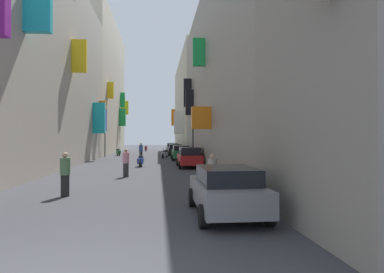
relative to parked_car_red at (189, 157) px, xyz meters
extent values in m
plane|color=#38383D|center=(-4.02, 9.95, -0.80)|extent=(140.00, 140.00, 0.00)
cube|color=yellow|center=(-8.47, 0.97, 7.80)|extent=(1.11, 0.35, 2.54)
cube|color=#19B2BF|center=(-8.37, -7.94, 7.84)|extent=(1.31, 0.42, 2.25)
cube|color=#B2A899|center=(-12.02, 8.22, 6.98)|extent=(6.00, 12.76, 15.56)
cube|color=orange|center=(-8.68, 12.70, 4.63)|extent=(0.70, 0.65, 2.08)
cube|color=blue|center=(-8.57, 11.80, 3.43)|extent=(0.92, 0.46, 2.43)
cube|color=#19B2BF|center=(-8.42, 9.13, 3.51)|extent=(1.21, 0.52, 3.14)
cube|color=#BCB29E|center=(-12.02, 27.28, 9.37)|extent=(6.00, 25.35, 20.35)
cube|color=green|center=(-8.63, 32.97, 8.19)|extent=(0.78, 0.49, 2.55)
cube|color=white|center=(-8.71, 35.52, 7.77)|extent=(0.63, 0.40, 2.39)
cube|color=green|center=(-8.48, 31.29, 5.01)|extent=(1.09, 0.44, 2.99)
cube|color=yellow|center=(-8.62, 18.55, 7.74)|extent=(0.82, 0.60, 2.15)
cube|color=yellow|center=(-8.42, 35.20, 7.01)|extent=(1.20, 0.37, 2.50)
cube|color=gray|center=(3.98, -0.20, 5.99)|extent=(6.00, 27.15, 13.58)
cube|color=black|center=(0.58, 7.89, 6.05)|extent=(0.79, 0.46, 2.86)
cube|color=orange|center=(0.35, -4.24, 2.74)|extent=(1.25, 0.48, 1.43)
cube|color=green|center=(0.54, -1.57, 7.68)|extent=(0.88, 0.39, 2.01)
cube|color=black|center=(0.59, 5.93, 4.86)|extent=(0.77, 0.42, 2.42)
cube|color=#BCB29E|center=(3.98, 26.66, 6.49)|extent=(6.00, 26.58, 14.58)
cube|color=white|center=(0.35, 18.14, 3.51)|extent=(1.26, 0.57, 3.06)
cube|color=orange|center=(0.59, 38.65, 5.52)|extent=(0.78, 0.59, 3.19)
cube|color=#B21E1E|center=(0.00, 0.06, -0.17)|extent=(1.66, 4.19, 0.67)
cube|color=black|center=(0.00, -0.15, 0.46)|extent=(1.46, 2.34, 0.58)
cylinder|color=black|center=(-0.83, 1.44, -0.50)|extent=(0.18, 0.60, 0.60)
cylinder|color=black|center=(0.83, 1.44, -0.50)|extent=(0.18, 0.60, 0.60)
cylinder|color=black|center=(-0.83, -1.32, -0.50)|extent=(0.18, 0.60, 0.60)
cylinder|color=black|center=(0.83, -1.32, -0.50)|extent=(0.18, 0.60, 0.60)
cube|color=#B7B7BC|center=(-0.33, 22.20, -0.16)|extent=(1.73, 4.29, 0.69)
cube|color=black|center=(-0.33, 21.99, 0.42)|extent=(1.53, 2.40, 0.47)
cylinder|color=black|center=(-1.20, 23.62, -0.50)|extent=(0.18, 0.60, 0.60)
cylinder|color=black|center=(0.53, 23.62, -0.50)|extent=(0.18, 0.60, 0.60)
cylinder|color=black|center=(-1.20, 20.79, -0.50)|extent=(0.18, 0.60, 0.60)
cylinder|color=black|center=(0.53, 20.79, -0.50)|extent=(0.18, 0.60, 0.60)
cube|color=gold|center=(-0.14, 28.62, -0.21)|extent=(1.71, 4.19, 0.59)
cube|color=black|center=(-0.14, 28.41, 0.37)|extent=(1.50, 2.35, 0.57)
cylinder|color=black|center=(-0.99, 30.01, -0.50)|extent=(0.18, 0.60, 0.60)
cylinder|color=black|center=(0.72, 30.01, -0.50)|extent=(0.18, 0.60, 0.60)
cylinder|color=black|center=(-0.99, 27.24, -0.50)|extent=(0.18, 0.60, 0.60)
cylinder|color=black|center=(0.72, 27.24, -0.50)|extent=(0.18, 0.60, 0.60)
cube|color=#236638|center=(-0.08, 8.29, -0.15)|extent=(1.74, 4.40, 0.70)
cube|color=black|center=(-0.08, 8.08, 0.44)|extent=(1.53, 2.46, 0.49)
cylinder|color=black|center=(-0.95, 9.75, -0.50)|extent=(0.18, 0.60, 0.60)
cylinder|color=black|center=(0.79, 9.75, -0.50)|extent=(0.18, 0.60, 0.60)
cylinder|color=black|center=(-0.95, 6.84, -0.50)|extent=(0.18, 0.60, 0.60)
cylinder|color=black|center=(0.79, 6.84, -0.50)|extent=(0.18, 0.60, 0.60)
cube|color=black|center=(-0.22, 17.07, -0.16)|extent=(1.71, 4.11, 0.70)
cube|color=black|center=(-0.22, 16.87, 0.43)|extent=(1.50, 2.30, 0.48)
cylinder|color=black|center=(-1.07, 18.43, -0.50)|extent=(0.18, 0.60, 0.60)
cylinder|color=black|center=(0.64, 18.43, -0.50)|extent=(0.18, 0.60, 0.60)
cylinder|color=black|center=(-1.07, 15.72, -0.50)|extent=(0.18, 0.60, 0.60)
cylinder|color=black|center=(0.64, 15.72, -0.50)|extent=(0.18, 0.60, 0.60)
cube|color=slate|center=(-0.42, -15.40, -0.17)|extent=(1.73, 3.93, 0.66)
cube|color=black|center=(-0.42, -15.60, 0.39)|extent=(1.52, 2.20, 0.46)
cylinder|color=black|center=(-1.28, -14.11, -0.50)|extent=(0.18, 0.60, 0.60)
cylinder|color=black|center=(0.44, -14.11, -0.50)|extent=(0.18, 0.60, 0.60)
cylinder|color=black|center=(-1.28, -16.70, -0.50)|extent=(0.18, 0.60, 0.60)
cylinder|color=black|center=(0.44, -16.70, -0.50)|extent=(0.18, 0.60, 0.60)
cube|color=red|center=(-4.51, 31.66, -0.34)|extent=(0.52, 1.20, 0.45)
cube|color=black|center=(-4.53, 31.88, -0.03)|extent=(0.36, 0.58, 0.16)
cylinder|color=#4C4C51|center=(-4.47, 31.08, -0.01)|extent=(0.08, 0.28, 0.68)
cylinder|color=black|center=(-4.47, 30.93, -0.56)|extent=(0.13, 0.49, 0.48)
cylinder|color=black|center=(-4.56, 32.40, -0.56)|extent=(0.13, 0.49, 0.48)
cube|color=#2D4CAD|center=(-3.78, 1.10, -0.34)|extent=(0.48, 1.16, 0.45)
cube|color=black|center=(-3.77, 1.32, -0.03)|extent=(0.34, 0.57, 0.16)
cylinder|color=#4C4C51|center=(-3.80, 0.53, -0.01)|extent=(0.07, 0.28, 0.68)
cylinder|color=black|center=(-3.80, 0.39, -0.56)|extent=(0.12, 0.48, 0.48)
cylinder|color=black|center=(-3.76, 1.82, -0.56)|extent=(0.12, 0.48, 0.48)
cube|color=#ADADB2|center=(-1.65, 11.99, -0.34)|extent=(0.79, 1.18, 0.45)
cube|color=black|center=(-1.57, 12.18, -0.03)|extent=(0.50, 0.64, 0.16)
cylinder|color=#4C4C51|center=(-1.84, 11.48, -0.01)|extent=(0.15, 0.28, 0.68)
cylinder|color=black|center=(-1.88, 11.35, -0.56)|extent=(0.26, 0.48, 0.48)
cylinder|color=black|center=(-1.41, 12.63, -0.56)|extent=(0.26, 0.48, 0.48)
cube|color=#287F3D|center=(-7.47, 17.28, -0.34)|extent=(0.75, 1.22, 0.45)
cube|color=black|center=(-7.53, 17.49, -0.03)|extent=(0.47, 0.63, 0.16)
cylinder|color=#4C4C51|center=(-7.31, 16.73, -0.01)|extent=(0.14, 0.28, 0.68)
cylinder|color=black|center=(-7.27, 16.60, -0.56)|extent=(0.23, 0.49, 0.48)
cylinder|color=black|center=(-7.67, 17.97, -0.56)|extent=(0.23, 0.49, 0.48)
cylinder|color=#2A2A2A|center=(-4.13, 8.22, -0.37)|extent=(0.37, 0.37, 0.87)
cylinder|color=#335199|center=(-4.13, 8.22, 0.41)|extent=(0.44, 0.44, 0.69)
sphere|color=tan|center=(-4.13, 8.22, 0.87)|extent=(0.23, 0.23, 0.23)
cylinder|color=#3F3F3F|center=(-0.24, -11.97, -0.41)|extent=(0.45, 0.45, 0.79)
cylinder|color=#B2AD9E|center=(-0.24, -11.97, 0.30)|extent=(0.54, 0.54, 0.63)
sphere|color=tan|center=(-0.24, -11.97, 0.73)|extent=(0.21, 0.21, 0.21)
cylinder|color=#323232|center=(-4.26, -5.70, -0.40)|extent=(0.39, 0.39, 0.80)
cylinder|color=pink|center=(-4.26, -5.70, 0.31)|extent=(0.46, 0.46, 0.63)
sphere|color=tan|center=(-4.26, -5.70, 0.73)|extent=(0.22, 0.22, 0.22)
cylinder|color=black|center=(-5.97, -11.79, -0.39)|extent=(0.37, 0.37, 0.83)
cylinder|color=#4C724C|center=(-5.97, -11.79, 0.36)|extent=(0.44, 0.44, 0.66)
sphere|color=tan|center=(-5.97, -11.79, 0.80)|extent=(0.23, 0.23, 0.23)
cylinder|color=#2D2D2D|center=(0.61, 3.05, 1.04)|extent=(0.12, 0.12, 3.69)
cube|color=black|center=(0.61, 3.05, 3.27)|extent=(0.26, 0.26, 0.75)
sphere|color=red|center=(0.61, 2.91, 3.52)|extent=(0.14, 0.14, 0.14)
sphere|color=orange|center=(0.61, 2.91, 3.27)|extent=(0.14, 0.14, 0.14)
sphere|color=green|center=(0.61, 2.91, 3.02)|extent=(0.14, 0.14, 0.14)
cylinder|color=#2D2D2D|center=(-8.59, 13.86, 0.99)|extent=(0.12, 0.12, 3.58)
cube|color=black|center=(-8.59, 13.86, 3.15)|extent=(0.26, 0.26, 0.75)
sphere|color=red|center=(-8.59, 13.72, 3.40)|extent=(0.14, 0.14, 0.14)
sphere|color=orange|center=(-8.59, 13.72, 3.15)|extent=(0.14, 0.14, 0.14)
sphere|color=green|center=(-8.59, 13.72, 2.90)|extent=(0.14, 0.14, 0.14)
camera|label=1|loc=(-2.40, -24.69, 1.45)|focal=30.14mm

